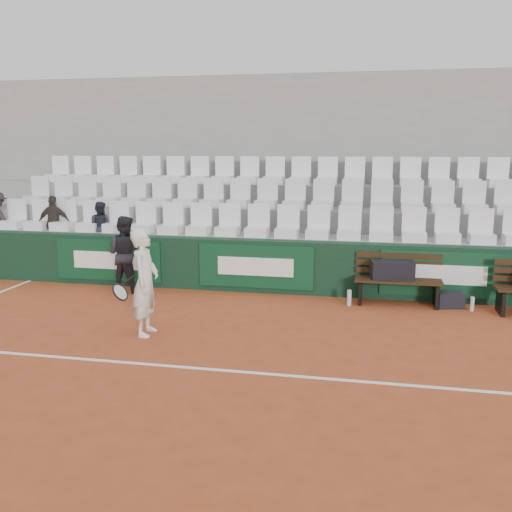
{
  "coord_description": "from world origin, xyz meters",
  "views": [
    {
      "loc": [
        1.94,
        -6.47,
        2.74
      ],
      "look_at": [
        0.1,
        2.4,
        1.0
      ],
      "focal_mm": 40.0,
      "sensor_mm": 36.0,
      "label": 1
    }
  ],
  "objects_px": {
    "tennis_player": "(145,282)",
    "spectator_b": "(53,202)",
    "bench_left": "(398,292)",
    "ball_kid": "(125,254)",
    "sports_bag_ground": "(450,300)",
    "water_bottle_near": "(349,298)",
    "spectator_c": "(99,205)",
    "water_bottle_far": "(472,304)",
    "sports_bag_left": "(392,270)"
  },
  "relations": [
    {
      "from": "sports_bag_ground",
      "to": "water_bottle_near",
      "type": "distance_m",
      "value": 1.73
    },
    {
      "from": "sports_bag_left",
      "to": "sports_bag_ground",
      "type": "relative_size",
      "value": 1.66
    },
    {
      "from": "sports_bag_left",
      "to": "water_bottle_far",
      "type": "xyz_separation_m",
      "value": [
        1.33,
        -0.22,
        -0.48
      ]
    },
    {
      "from": "spectator_b",
      "to": "spectator_c",
      "type": "bearing_deg",
      "value": 168.08
    },
    {
      "from": "bench_left",
      "to": "sports_bag_left",
      "type": "xyz_separation_m",
      "value": [
        -0.11,
        0.04,
        0.38
      ]
    },
    {
      "from": "ball_kid",
      "to": "sports_bag_ground",
      "type": "bearing_deg",
      "value": -171.96
    },
    {
      "from": "tennis_player",
      "to": "ball_kid",
      "type": "relative_size",
      "value": 1.09
    },
    {
      "from": "sports_bag_ground",
      "to": "spectator_c",
      "type": "distance_m",
      "value": 7.18
    },
    {
      "from": "water_bottle_near",
      "to": "spectator_b",
      "type": "relative_size",
      "value": 0.24
    },
    {
      "from": "sports_bag_ground",
      "to": "spectator_b",
      "type": "distance_m",
      "value": 8.23
    },
    {
      "from": "ball_kid",
      "to": "spectator_c",
      "type": "xyz_separation_m",
      "value": [
        -0.99,
        1.01,
        0.8
      ]
    },
    {
      "from": "water_bottle_near",
      "to": "bench_left",
      "type": "bearing_deg",
      "value": 17.03
    },
    {
      "from": "tennis_player",
      "to": "water_bottle_near",
      "type": "bearing_deg",
      "value": 37.09
    },
    {
      "from": "ball_kid",
      "to": "spectator_b",
      "type": "relative_size",
      "value": 1.24
    },
    {
      "from": "bench_left",
      "to": "ball_kid",
      "type": "distance_m",
      "value": 5.12
    },
    {
      "from": "tennis_player",
      "to": "spectator_c",
      "type": "distance_m",
      "value": 4.18
    },
    {
      "from": "sports_bag_ground",
      "to": "water_bottle_near",
      "type": "bearing_deg",
      "value": -172.55
    },
    {
      "from": "water_bottle_near",
      "to": "spectator_b",
      "type": "xyz_separation_m",
      "value": [
        -6.33,
        1.18,
        1.45
      ]
    },
    {
      "from": "sports_bag_left",
      "to": "water_bottle_near",
      "type": "height_order",
      "value": "sports_bag_left"
    },
    {
      "from": "spectator_c",
      "to": "tennis_player",
      "type": "bearing_deg",
      "value": 128.38
    },
    {
      "from": "spectator_b",
      "to": "water_bottle_near",
      "type": "bearing_deg",
      "value": 157.51
    },
    {
      "from": "sports_bag_ground",
      "to": "spectator_b",
      "type": "height_order",
      "value": "spectator_b"
    },
    {
      "from": "water_bottle_far",
      "to": "ball_kid",
      "type": "relative_size",
      "value": 0.17
    },
    {
      "from": "tennis_player",
      "to": "sports_bag_ground",
      "type": "bearing_deg",
      "value": 27.59
    },
    {
      "from": "sports_bag_ground",
      "to": "water_bottle_near",
      "type": "xyz_separation_m",
      "value": [
        -1.71,
        -0.22,
        0.0
      ]
    },
    {
      "from": "water_bottle_near",
      "to": "tennis_player",
      "type": "bearing_deg",
      "value": -142.91
    },
    {
      "from": "spectator_b",
      "to": "water_bottle_far",
      "type": "bearing_deg",
      "value": 160.57
    },
    {
      "from": "tennis_player",
      "to": "spectator_b",
      "type": "height_order",
      "value": "spectator_b"
    },
    {
      "from": "sports_bag_left",
      "to": "water_bottle_near",
      "type": "relative_size",
      "value": 2.64
    },
    {
      "from": "sports_bag_left",
      "to": "ball_kid",
      "type": "relative_size",
      "value": 0.5
    },
    {
      "from": "tennis_player",
      "to": "spectator_c",
      "type": "xyz_separation_m",
      "value": [
        -2.38,
        3.36,
        0.74
      ]
    },
    {
      "from": "spectator_c",
      "to": "water_bottle_far",
      "type": "bearing_deg",
      "value": 174.44
    },
    {
      "from": "water_bottle_far",
      "to": "spectator_b",
      "type": "distance_m",
      "value": 8.58
    },
    {
      "from": "sports_bag_left",
      "to": "sports_bag_ground",
      "type": "height_order",
      "value": "sports_bag_left"
    },
    {
      "from": "water_bottle_far",
      "to": "tennis_player",
      "type": "bearing_deg",
      "value": -155.48
    },
    {
      "from": "bench_left",
      "to": "sports_bag_left",
      "type": "bearing_deg",
      "value": 158.26
    },
    {
      "from": "bench_left",
      "to": "spectator_b",
      "type": "xyz_separation_m",
      "value": [
        -7.16,
        0.93,
        1.36
      ]
    },
    {
      "from": "bench_left",
      "to": "spectator_c",
      "type": "height_order",
      "value": "spectator_c"
    },
    {
      "from": "sports_bag_ground",
      "to": "bench_left",
      "type": "bearing_deg",
      "value": 178.04
    },
    {
      "from": "bench_left",
      "to": "ball_kid",
      "type": "xyz_separation_m",
      "value": [
        -5.1,
        -0.08,
        0.51
      ]
    },
    {
      "from": "spectator_b",
      "to": "spectator_c",
      "type": "distance_m",
      "value": 1.07
    },
    {
      "from": "sports_bag_left",
      "to": "spectator_c",
      "type": "bearing_deg",
      "value": 171.59
    },
    {
      "from": "water_bottle_far",
      "to": "spectator_c",
      "type": "bearing_deg",
      "value": 171.41
    },
    {
      "from": "sports_bag_left",
      "to": "sports_bag_ground",
      "type": "bearing_deg",
      "value": -4.19
    },
    {
      "from": "water_bottle_far",
      "to": "ball_kid",
      "type": "bearing_deg",
      "value": 179.15
    },
    {
      "from": "sports_bag_ground",
      "to": "ball_kid",
      "type": "xyz_separation_m",
      "value": [
        -5.98,
        -0.05,
        0.6
      ]
    },
    {
      "from": "sports_bag_ground",
      "to": "water_bottle_far",
      "type": "relative_size",
      "value": 1.8
    },
    {
      "from": "sports_bag_left",
      "to": "tennis_player",
      "type": "relative_size",
      "value": 0.46
    },
    {
      "from": "water_bottle_near",
      "to": "spectator_c",
      "type": "bearing_deg",
      "value": 167.35
    },
    {
      "from": "water_bottle_far",
      "to": "spectator_c",
      "type": "xyz_separation_m",
      "value": [
        -7.32,
        1.11,
        1.41
      ]
    }
  ]
}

